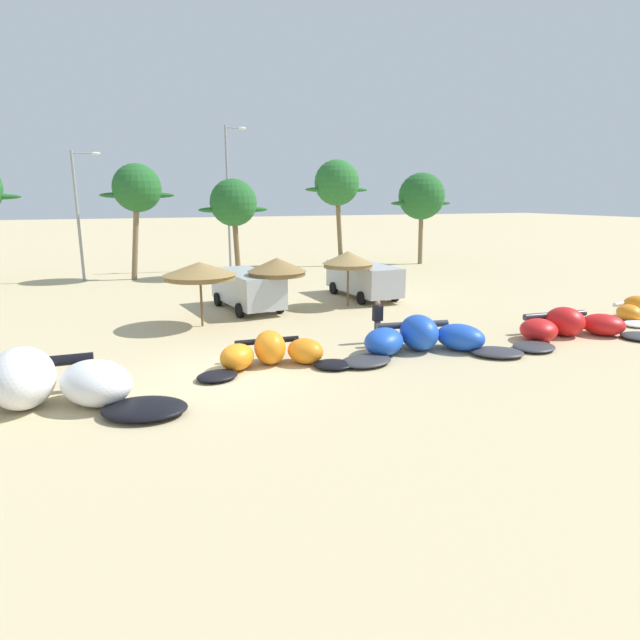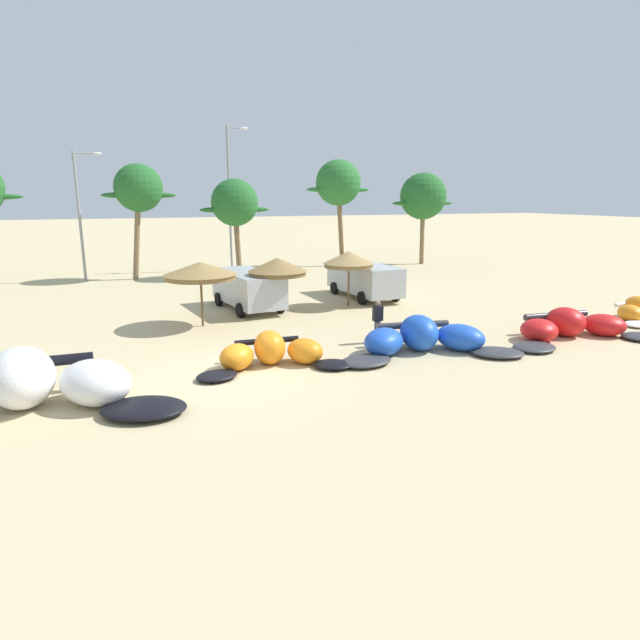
{
  "view_description": "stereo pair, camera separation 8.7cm",
  "coord_description": "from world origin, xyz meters",
  "views": [
    {
      "loc": [
        -3.13,
        -15.57,
        5.42
      ],
      "look_at": [
        3.85,
        2.0,
        1.0
      ],
      "focal_mm": 29.73,
      "sensor_mm": 36.0,
      "label": 1
    },
    {
      "loc": [
        -3.05,
        -15.61,
        5.42
      ],
      "look_at": [
        3.85,
        2.0,
        1.0
      ],
      "focal_mm": 29.73,
      "sensor_mm": 36.0,
      "label": 2
    }
  ],
  "objects": [
    {
      "name": "parked_van",
      "position": [
        9.64,
        10.31,
        1.09
      ],
      "size": [
        2.39,
        5.43,
        1.84
      ],
      "color": "#B2B7BC",
      "rests_on": "ground"
    },
    {
      "name": "beach_umbrella_near_palms",
      "position": [
        7.89,
        8.37,
        2.38
      ],
      "size": [
        2.57,
        2.57,
        2.78
      ],
      "color": "brown",
      "rests_on": "ground"
    },
    {
      "name": "kite_left_of_center",
      "position": [
        1.52,
        0.38,
        0.43
      ],
      "size": [
        5.27,
        2.59,
        1.13
      ],
      "color": "black",
      "rests_on": "ground"
    },
    {
      "name": "palm_center_right",
      "position": [
        13.72,
        23.29,
        6.39
      ],
      "size": [
        5.25,
        3.5,
        8.22
      ],
      "color": "brown",
      "rests_on": "ground"
    },
    {
      "name": "kite_right_of_center",
      "position": [
        13.49,
        -0.48,
        0.44
      ],
      "size": [
        6.99,
        3.47,
        1.14
      ],
      "color": "#333338",
      "rests_on": "ground"
    },
    {
      "name": "ground_plane",
      "position": [
        0.0,
        0.0,
        0.0
      ],
      "size": [
        260.0,
        260.0,
        0.0
      ],
      "primitive_type": "plane",
      "color": "#C6B284"
    },
    {
      "name": "lamppost_west_center",
      "position": [
        -4.66,
        22.23,
        4.64
      ],
      "size": [
        1.78,
        0.24,
        8.22
      ],
      "color": "gray",
      "rests_on": "ground"
    },
    {
      "name": "palm_center_left",
      "position": [
        4.89,
        20.37,
        4.96
      ],
      "size": [
        4.73,
        3.15,
        6.61
      ],
      "color": "brown",
      "rests_on": "ground"
    },
    {
      "name": "kite_left",
      "position": [
        -5.53,
        -0.97,
        0.62
      ],
      "size": [
        8.43,
        3.92,
        1.61
      ],
      "color": "black",
      "rests_on": "ground"
    },
    {
      "name": "parked_car_second",
      "position": [
        2.98,
        9.56,
        1.09
      ],
      "size": [
        2.71,
        5.21,
        1.84
      ],
      "color": "#B2B7BC",
      "rests_on": "ground"
    },
    {
      "name": "palm_left_of_gap",
      "position": [
        -1.12,
        21.74,
        5.88
      ],
      "size": [
        4.66,
        3.11,
        7.53
      ],
      "color": "#7F6647",
      "rests_on": "ground"
    },
    {
      "name": "person_near_kites",
      "position": [
        6.07,
        1.69,
        0.82
      ],
      "size": [
        0.36,
        0.24,
        1.62
      ],
      "color": "#383842",
      "rests_on": "ground"
    },
    {
      "name": "palm_right_of_gap",
      "position": [
        20.59,
        21.99,
        5.4
      ],
      "size": [
        5.55,
        3.7,
        7.3
      ],
      "color": "#7F6647",
      "rests_on": "ground"
    },
    {
      "name": "kite_center",
      "position": [
        6.97,
        -0.04,
        0.48
      ],
      "size": [
        6.81,
        3.74,
        1.27
      ],
      "color": "#333338",
      "rests_on": "ground"
    },
    {
      "name": "beach_umbrella_near_van",
      "position": [
        0.33,
        6.77,
        2.4
      ],
      "size": [
        3.09,
        3.09,
        2.76
      ],
      "color": "brown",
      "rests_on": "ground"
    },
    {
      "name": "lamppost_east_center",
      "position": [
        5.41,
        23.97,
        5.71
      ],
      "size": [
        1.6,
        0.24,
        10.37
      ],
      "color": "gray",
      "rests_on": "ground"
    },
    {
      "name": "beach_umbrella_middle",
      "position": [
        4.09,
        8.06,
        2.23
      ],
      "size": [
        2.79,
        2.79,
        2.64
      ],
      "color": "brown",
      "rests_on": "ground"
    }
  ]
}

